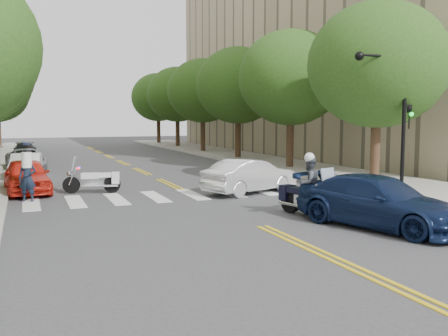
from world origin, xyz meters
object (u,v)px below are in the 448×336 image
motorcycle_parked (97,180)px  convertible (250,176)px  officer_standing (27,178)px  sedan_blue (379,202)px  motorcycle_police (308,188)px

motorcycle_parked → convertible: bearing=-98.7°
officer_standing → convertible: 8.79m
motorcycle_parked → convertible: motorcycle_parked is taller
motorcycle_parked → officer_standing: size_ratio=1.31×
motorcycle_parked → officer_standing: 3.05m
officer_standing → sedan_blue: size_ratio=0.35×
motorcycle_parked → motorcycle_police: bearing=-130.9°
motorcycle_police → sedan_blue: size_ratio=0.49×
motorcycle_police → sedan_blue: (1.07, -2.15, -0.17)m
motorcycle_police → convertible: size_ratio=0.57×
officer_standing → sedan_blue: bearing=-19.9°
motorcycle_police → convertible: (0.41, 5.27, -0.20)m
motorcycle_police → motorcycle_parked: motorcycle_police is taller
motorcycle_parked → sedan_blue: motorcycle_parked is taller
sedan_blue → officer_standing: bearing=118.8°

